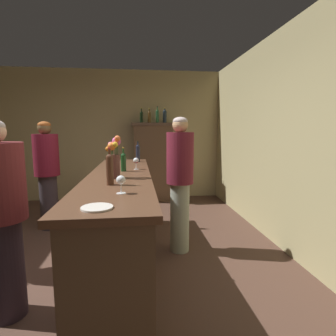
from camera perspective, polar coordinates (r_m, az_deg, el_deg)
name	(u,v)px	position (r m, az deg, el deg)	size (l,w,h in m)	color
floor	(69,276)	(3.16, -20.41, -20.71)	(8.31, 8.31, 0.00)	#4D3328
wall_back	(103,136)	(5.99, -13.66, 6.71)	(5.16, 0.12, 2.76)	tan
wall_right	(311,141)	(3.27, 28.14, 5.12)	(0.12, 6.52, 2.76)	tan
bar_counter	(121,219)	(3.08, -10.07, -10.61)	(0.66, 2.98, 1.02)	brown
display_cabinet	(153,160)	(5.70, -3.16, 1.63)	(0.89, 0.40, 1.65)	brown
wine_bottle_pinot	(138,152)	(4.08, -6.42, 3.35)	(0.06, 0.06, 0.32)	#202332
wine_bottle_chardonnay	(110,168)	(2.37, -12.28, 0.00)	(0.06, 0.06, 0.33)	#4B2C1C
wine_bottle_merlot	(123,161)	(3.15, -9.47, 1.46)	(0.06, 0.06, 0.28)	#173C19
wine_glass_front	(121,181)	(2.03, -10.01, -2.69)	(0.07, 0.07, 0.14)	white
wine_glass_mid	(136,161)	(3.28, -6.82, 1.47)	(0.07, 0.07, 0.14)	white
flower_arrangement	(114,158)	(2.70, -11.52, 2.13)	(0.15, 0.15, 0.42)	#532C28
cheese_plate	(97,208)	(1.70, -14.89, -8.15)	(0.19, 0.19, 0.01)	white
display_bottle_left	(141,117)	(5.66, -5.67, 10.85)	(0.07, 0.07, 0.31)	black
display_bottle_midleft	(149,116)	(5.67, -4.01, 10.92)	(0.07, 0.07, 0.30)	#4C3516
display_bottle_center	(157,116)	(5.68, -2.28, 11.08)	(0.06, 0.06, 0.34)	#22502D
display_bottle_midright	(165,116)	(5.69, -0.71, 11.06)	(0.08, 0.08, 0.31)	#1B2731
patron_in_grey	(0,214)	(2.46, -32.15, -8.32)	(0.39, 0.39, 1.57)	#312530
patron_redhead	(47,171)	(4.38, -24.35, -0.61)	(0.36, 0.36, 1.62)	#362E34
bartender	(180,179)	(3.24, 2.56, -2.30)	(0.33, 0.33, 1.65)	gray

